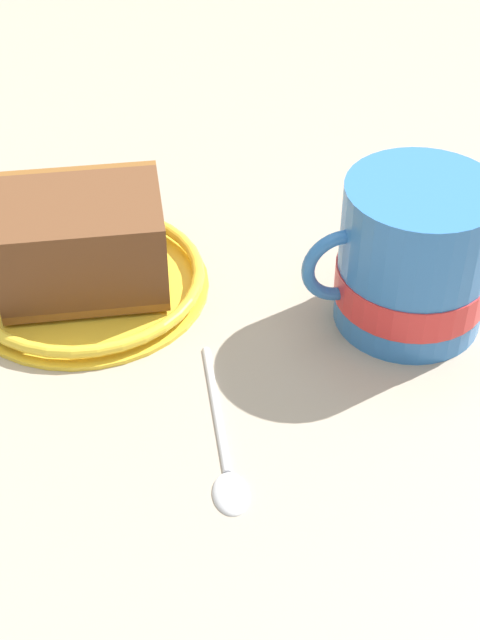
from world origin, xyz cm
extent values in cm
cube|color=tan|center=(0.00, 0.00, -1.91)|extent=(139.12, 139.12, 3.82)
cylinder|color=yellow|center=(-7.60, 3.03, 0.30)|extent=(16.48, 16.48, 0.60)
torus|color=yellow|center=(-7.60, 3.03, 1.02)|extent=(15.99, 15.99, 0.83)
cube|color=brown|center=(-7.60, 3.03, 0.90)|extent=(11.25, 8.58, 0.60)
cube|color=brown|center=(-7.60, 3.03, 4.03)|extent=(11.25, 8.58, 5.65)
cube|color=brown|center=(-7.30, 7.23, 4.03)|extent=(10.72, 1.38, 5.65)
cylinder|color=#3372BF|center=(12.46, -4.35, 4.92)|extent=(9.46, 9.46, 9.83)
cylinder|color=red|center=(12.46, -4.35, 2.98)|extent=(9.64, 9.64, 2.29)
cylinder|color=black|center=(12.46, -4.35, 8.00)|extent=(8.32, 8.32, 0.40)
torus|color=#3372BF|center=(7.73, -4.43, 4.92)|extent=(5.17, 0.91, 5.15)
ellipsoid|color=silver|center=(-1.74, -16.35, 0.40)|extent=(2.21, 3.13, 0.80)
cylinder|color=silver|center=(-1.27, -9.84, 0.25)|extent=(1.21, 10.06, 0.50)
camera|label=1|loc=(-7.95, -47.02, 38.78)|focal=51.71mm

